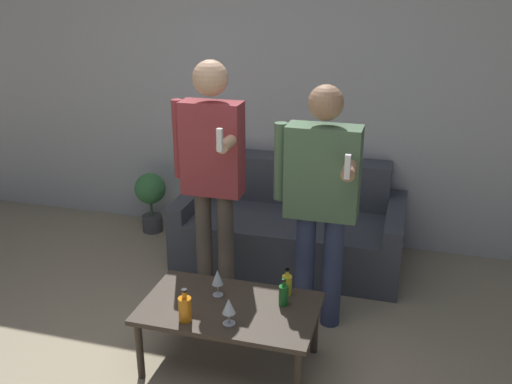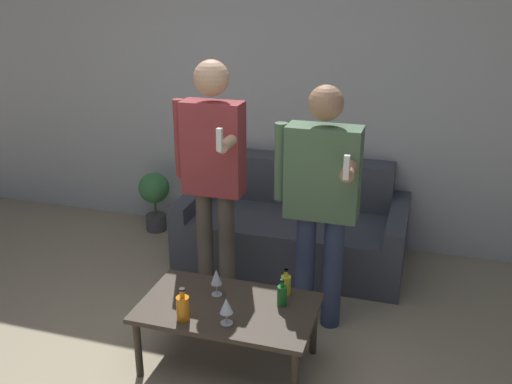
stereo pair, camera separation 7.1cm
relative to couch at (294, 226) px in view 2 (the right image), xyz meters
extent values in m
cube|color=silver|center=(-0.31, 0.45, 1.07)|extent=(8.00, 0.06, 2.70)
cube|color=#474C56|center=(0.00, -0.19, -0.08)|extent=(1.52, 0.66, 0.41)
cube|color=#474C56|center=(0.00, 0.27, 0.11)|extent=(1.52, 0.26, 0.79)
cube|color=#474C56|center=(-0.83, -0.06, -0.01)|extent=(0.14, 0.92, 0.54)
cube|color=#474C56|center=(0.83, -0.06, -0.01)|extent=(0.14, 0.92, 0.54)
cube|color=#3D3328|center=(-0.05, -1.50, 0.11)|extent=(1.04, 0.62, 0.03)
cylinder|color=#3D3328|center=(-0.52, -1.76, -0.09)|extent=(0.04, 0.04, 0.38)
cylinder|color=#3D3328|center=(0.42, -1.76, -0.09)|extent=(0.04, 0.04, 0.38)
cylinder|color=#3D3328|center=(-0.52, -1.24, -0.09)|extent=(0.04, 0.04, 0.38)
cylinder|color=#3D3328|center=(0.42, -1.24, -0.09)|extent=(0.04, 0.04, 0.38)
cylinder|color=yellow|center=(0.25, -1.27, 0.19)|extent=(0.06, 0.06, 0.12)
cylinder|color=yellow|center=(0.25, -1.27, 0.27)|extent=(0.02, 0.02, 0.05)
cylinder|color=black|center=(0.25, -1.27, 0.29)|extent=(0.03, 0.03, 0.01)
cylinder|color=#23752D|center=(0.25, -1.40, 0.19)|extent=(0.06, 0.06, 0.12)
cylinder|color=#23752D|center=(0.25, -1.40, 0.27)|extent=(0.02, 0.02, 0.05)
cylinder|color=black|center=(0.25, -1.40, 0.29)|extent=(0.03, 0.03, 0.01)
cylinder|color=orange|center=(-0.24, -1.71, 0.20)|extent=(0.07, 0.07, 0.14)
cylinder|color=orange|center=(-0.24, -1.71, 0.30)|extent=(0.03, 0.03, 0.06)
cylinder|color=black|center=(-0.24, -1.71, 0.32)|extent=(0.03, 0.03, 0.01)
cylinder|color=silver|center=(-0.15, -1.40, 0.13)|extent=(0.06, 0.06, 0.01)
cylinder|color=silver|center=(-0.15, -1.40, 0.17)|extent=(0.01, 0.01, 0.07)
cone|color=silver|center=(-0.15, -1.40, 0.25)|extent=(0.07, 0.07, 0.10)
cylinder|color=silver|center=(0.01, -1.67, 0.13)|extent=(0.07, 0.07, 0.01)
cylinder|color=silver|center=(0.01, -1.67, 0.16)|extent=(0.01, 0.01, 0.06)
cone|color=silver|center=(0.01, -1.67, 0.24)|extent=(0.08, 0.08, 0.09)
cylinder|color=brown|center=(-0.46, -0.82, 0.14)|extent=(0.11, 0.11, 0.84)
cylinder|color=brown|center=(-0.30, -0.82, 0.14)|extent=(0.11, 0.11, 0.84)
cube|color=#933338|center=(-0.38, -0.82, 0.87)|extent=(0.41, 0.18, 0.63)
sphere|color=tan|center=(-0.38, -0.82, 1.34)|extent=(0.23, 0.23, 0.23)
cylinder|color=#933338|center=(-0.62, -0.82, 0.92)|extent=(0.07, 0.07, 0.53)
cylinder|color=tan|center=(-0.21, -0.96, 0.96)|extent=(0.07, 0.28, 0.07)
cube|color=white|center=(-0.21, -1.13, 1.02)|extent=(0.03, 0.03, 0.14)
cylinder|color=navy|center=(0.28, -0.89, 0.11)|extent=(0.13, 0.13, 0.79)
cylinder|color=navy|center=(0.47, -0.89, 0.11)|extent=(0.13, 0.13, 0.79)
cube|color=#4C6B4C|center=(0.38, -0.89, 0.80)|extent=(0.46, 0.20, 0.59)
sphere|color=#9E7556|center=(0.38, -0.89, 1.23)|extent=(0.22, 0.22, 0.22)
cylinder|color=#4C6B4C|center=(0.11, -0.89, 0.84)|extent=(0.08, 0.08, 0.50)
cylinder|color=#9E7556|center=(0.56, -1.03, 0.89)|extent=(0.08, 0.28, 0.08)
cube|color=white|center=(0.56, -1.20, 0.95)|extent=(0.03, 0.03, 0.14)
cylinder|color=#4C4C51|center=(-1.35, 0.16, -0.21)|extent=(0.19, 0.19, 0.15)
cylinder|color=#476B38|center=(-1.35, 0.16, -0.05)|extent=(0.02, 0.02, 0.17)
sphere|color=#428E4C|center=(-1.35, 0.16, 0.14)|extent=(0.28, 0.28, 0.28)
camera|label=1|loc=(0.89, -4.23, 1.94)|focal=40.00mm
camera|label=2|loc=(0.96, -4.22, 1.94)|focal=40.00mm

